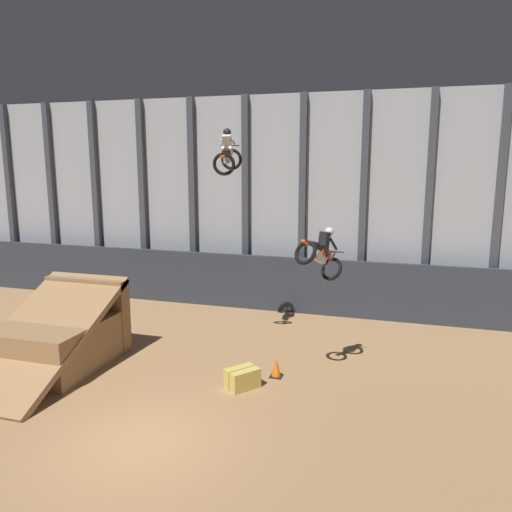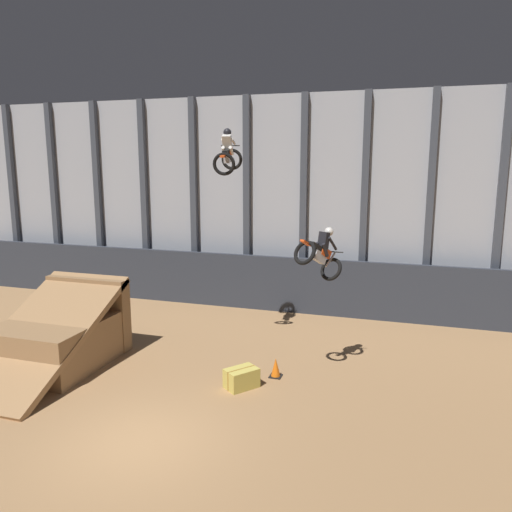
{
  "view_description": "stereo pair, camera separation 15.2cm",
  "coord_description": "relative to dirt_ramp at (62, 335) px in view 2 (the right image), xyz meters",
  "views": [
    {
      "loc": [
        5.54,
        -9.19,
        6.33
      ],
      "look_at": [
        0.89,
        6.14,
        3.31
      ],
      "focal_mm": 35.0,
      "sensor_mm": 36.0,
      "label": 1
    },
    {
      "loc": [
        5.69,
        -9.15,
        6.33
      ],
      "look_at": [
        0.89,
        6.14,
        3.31
      ],
      "focal_mm": 35.0,
      "sensor_mm": 36.0,
      "label": 2
    }
  ],
  "objects": [
    {
      "name": "dirt_ramp",
      "position": [
        0.0,
        0.0,
        0.0
      ],
      "size": [
        2.99,
        5.28,
        2.65
      ],
      "color": "#966F48",
      "rests_on": "ground_plane"
    },
    {
      "name": "arena_back_wall",
      "position": [
        4.77,
        8.37,
        3.68
      ],
      "size": [
        32.0,
        0.4,
        9.15
      ],
      "color": "#A3A8B2",
      "rests_on": "ground_plane"
    },
    {
      "name": "lower_barrier",
      "position": [
        4.77,
        7.51,
        0.3
      ],
      "size": [
        31.36,
        0.2,
        2.38
      ],
      "color": "#2D333D",
      "rests_on": "ground_plane"
    },
    {
      "name": "rider_bike_right_air",
      "position": [
        7.98,
        1.52,
        2.83
      ],
      "size": [
        1.44,
        1.82,
        1.67
      ],
      "rotation": [
        -0.49,
        0.0,
        -0.49
      ],
      "color": "black"
    },
    {
      "name": "ground_plane",
      "position": [
        4.77,
        -3.47,
        -0.89
      ],
      "size": [
        60.0,
        60.0,
        0.0
      ],
      "primitive_type": "plane",
      "color": "#9E754C"
    },
    {
      "name": "traffic_cone_near_ramp",
      "position": [
        6.82,
        0.95,
        -0.61
      ],
      "size": [
        0.36,
        0.36,
        0.58
      ],
      "color": "black",
      "rests_on": "ground_plane"
    },
    {
      "name": "rider_bike_left_air",
      "position": [
        4.56,
        3.07,
        5.68
      ],
      "size": [
        0.98,
        1.84,
        1.53
      ],
      "rotation": [
        0.11,
        0.0,
        0.17
      ],
      "color": "black"
    },
    {
      "name": "hay_bale_trackside",
      "position": [
        6.07,
        -0.04,
        -0.61
      ],
      "size": [
        1.03,
        1.08,
        0.57
      ],
      "rotation": [
        0.0,
        0.0,
        0.91
      ],
      "color": "#CCB751",
      "rests_on": "ground_plane"
    }
  ]
}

